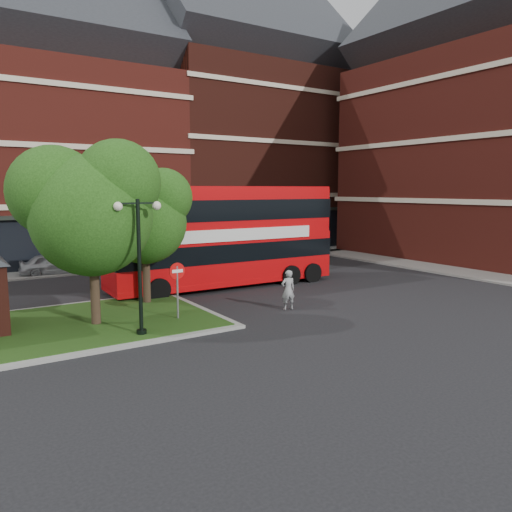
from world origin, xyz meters
TOP-DOWN VIEW (x-y plane):
  - ground at (0.00, 0.00)m, footprint 120.00×120.00m
  - pavement_far at (0.00, 16.50)m, footprint 44.00×3.00m
  - pavement_side at (16.50, 2.00)m, footprint 3.00×28.00m
  - terrace_far_right at (14.00, 24.00)m, footprint 18.00×12.00m
  - traffic_island at (-8.00, 3.00)m, footprint 12.60×7.60m
  - tree_island_west at (-6.60, 2.58)m, footprint 5.40×4.71m
  - tree_island_east at (-3.58, 5.06)m, footprint 4.46×3.90m
  - lamp_island at (-5.50, 0.20)m, footprint 1.72×0.36m
  - lamp_far_left at (2.00, 14.50)m, footprint 1.72×0.36m
  - lamp_far_right at (10.00, 14.50)m, footprint 1.72×0.36m
  - bus at (1.64, 6.95)m, footprint 12.65×3.15m
  - woman at (1.50, 0.78)m, footprint 0.72×0.54m
  - car_silver at (-5.47, 16.00)m, footprint 4.14×1.98m
  - car_white at (3.23, 14.50)m, footprint 4.05×1.49m
  - no_entry_sign at (-3.50, 1.50)m, footprint 0.67×0.08m

SIDE VIEW (x-z plane):
  - ground at x=0.00m, z-range 0.00..0.00m
  - pavement_far at x=0.00m, z-range 0.00..0.12m
  - pavement_side at x=16.50m, z-range 0.00..0.12m
  - traffic_island at x=-8.00m, z-range -0.01..0.14m
  - car_white at x=3.23m, z-range 0.00..1.33m
  - car_silver at x=-5.47m, z-range 0.00..1.37m
  - woman at x=1.50m, z-range 0.00..1.78m
  - no_entry_sign at x=-3.50m, z-range 0.52..2.94m
  - lamp_island at x=-5.50m, z-range 0.33..5.33m
  - lamp_far_left at x=2.00m, z-range 0.33..5.33m
  - lamp_far_right at x=10.00m, z-range 0.33..5.33m
  - bus at x=1.64m, z-range 0.75..5.56m
  - tree_island_east at x=-3.58m, z-range 1.10..7.39m
  - tree_island_west at x=-6.60m, z-range 1.19..8.40m
  - terrace_far_right at x=14.00m, z-range 0.00..16.00m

